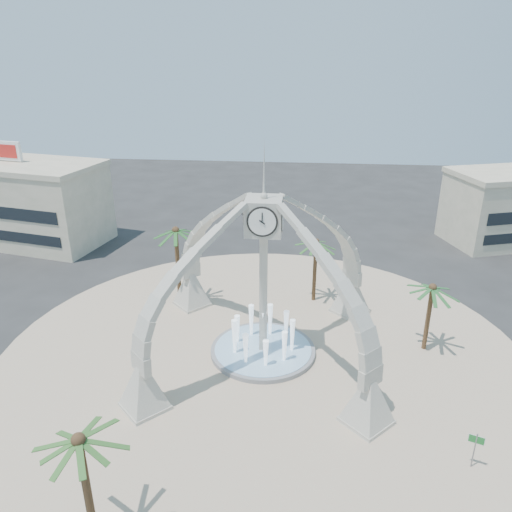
# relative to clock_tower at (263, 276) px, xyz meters

# --- Properties ---
(ground) EXTENTS (140.00, 140.00, 0.00)m
(ground) POSITION_rel_clock_tower_xyz_m (0.00, 0.00, -6.49)
(ground) COLOR #282828
(ground) RESTS_ON ground
(plaza) EXTENTS (40.00, 40.00, 0.06)m
(plaza) POSITION_rel_clock_tower_xyz_m (0.00, 0.00, -6.46)
(plaza) COLOR tan
(plaza) RESTS_ON ground
(clock_tower) EXTENTS (17.94, 17.94, 16.30)m
(clock_tower) POSITION_rel_clock_tower_xyz_m (0.00, 0.00, 0.00)
(clock_tower) COLOR beige
(clock_tower) RESTS_ON ground
(fountain) EXTENTS (8.00, 8.00, 3.62)m
(fountain) POSITION_rel_clock_tower_xyz_m (0.00, 0.00, -6.20)
(fountain) COLOR gray
(fountain) RESTS_ON ground
(building_nw) EXTENTS (23.75, 13.73, 11.90)m
(building_nw) POSITION_rel_clock_tower_xyz_m (-32.00, 22.00, -1.66)
(building_nw) COLOR beige
(building_nw) RESTS_ON ground
(palm_east) EXTENTS (4.61, 4.61, 6.02)m
(palm_east) POSITION_rel_clock_tower_xyz_m (12.41, 1.83, -1.25)
(palm_east) COLOR brown
(palm_east) RESTS_ON ground
(palm_west) EXTENTS (4.19, 4.19, 7.86)m
(palm_west) POSITION_rel_clock_tower_xyz_m (-8.27, 7.40, 0.48)
(palm_west) COLOR brown
(palm_west) RESTS_ON ground
(palm_north) EXTENTS (4.76, 4.76, 6.50)m
(palm_north) POSITION_rel_clock_tower_xyz_m (3.92, 9.16, -0.77)
(palm_north) COLOR brown
(palm_north) RESTS_ON ground
(palm_south) EXTENTS (5.00, 5.00, 6.77)m
(palm_south) POSITION_rel_clock_tower_xyz_m (-6.62, -16.44, -0.57)
(palm_south) COLOR brown
(palm_south) RESTS_ON ground
(street_sign) EXTENTS (0.82, 0.32, 2.35)m
(street_sign) POSITION_rel_clock_tower_xyz_m (12.52, -10.14, -4.81)
(street_sign) COLOR slate
(street_sign) RESTS_ON ground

